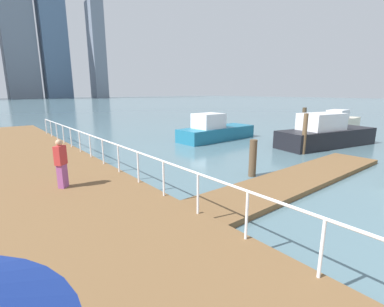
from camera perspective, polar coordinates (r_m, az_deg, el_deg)
The scene contains 13 objects.
ground_plane at distance 20.04m, azimuth -17.16°, elevation 2.53°, with size 300.00×300.00×0.00m, color slate.
floating_dock at distance 11.22m, azimuth 20.89°, elevation -5.18°, with size 11.20×2.00×0.18m, color brown.
boardwalk_railing at distance 9.20m, azimuth -11.31°, elevation -1.04°, with size 0.06×27.98×1.08m.
dock_piling_1 at distance 16.15m, azimuth 22.50°, elevation 3.80°, with size 0.24×0.24×2.25m, color brown.
dock_piling_3 at distance 21.81m, azimuth 22.31°, elevation 5.94°, with size 0.29×0.29×2.26m, color #473826.
dock_piling_4 at distance 11.30m, azimuth 12.63°, elevation -0.96°, with size 0.30×0.30×1.52m, color brown.
moored_boat_0 at distance 19.18m, azimuth 26.16°, elevation 3.68°, with size 7.27×3.47×2.10m.
moored_boat_2 at distance 25.36m, azimuth 28.47°, elevation 5.34°, with size 5.79×1.98×1.98m.
moored_boat_4 at distance 19.59m, azimuth 4.83°, elevation 4.80°, with size 6.10×2.18×1.92m.
pedestrian_1 at distance 9.50m, azimuth -25.75°, elevation -1.85°, with size 0.42×0.40×1.56m.
skyline_tower_4 at distance 163.03m, azimuth -32.87°, elevation 21.14°, with size 13.97×9.62×64.44m, color slate.
skyline_tower_5 at distance 166.38m, azimuth -27.64°, elevation 25.68°, with size 11.99×9.33×88.07m, color slate.
skyline_tower_6 at distance 158.78m, azimuth -19.30°, elevation 19.60°, with size 6.49×9.07×47.64m, color slate.
Camera 1 is at (-7.25, 1.63, 3.41)m, focal length 25.44 mm.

